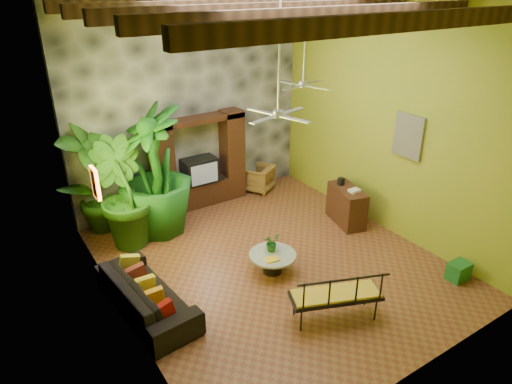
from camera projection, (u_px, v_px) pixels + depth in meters
ground at (271, 261)px, 9.29m from camera, size 7.00×7.00×0.00m
back_wall at (189, 104)px, 10.87m from camera, size 6.00×0.02×5.00m
left_wall at (107, 182)px, 6.73m from camera, size 0.02×7.00×5.00m
right_wall at (388, 119)px, 9.70m from camera, size 0.02×7.00×5.00m
stone_accent_wall at (190, 105)px, 10.82m from camera, size 5.98×0.10×4.98m
ceiling_beams at (276, 9)px, 7.24m from camera, size 5.95×5.36×0.22m
entertainment_center at (199, 169)px, 11.25m from camera, size 2.40×0.55×2.30m
ceiling_fan_front at (278, 102)px, 7.43m from camera, size 1.28×1.28×1.86m
ceiling_fan_back at (304, 74)px, 9.53m from camera, size 1.28×1.28×1.86m
wall_art_mask at (95, 183)px, 7.68m from camera, size 0.06×0.32×0.55m
wall_art_painting at (408, 136)px, 9.31m from camera, size 0.06×0.70×0.90m
sofa at (146, 294)px, 7.80m from camera, size 1.13×2.41×0.68m
wicker_armchair at (258, 178)px, 12.28m from camera, size 1.02×1.03×0.69m
tall_plant_a at (93, 178)px, 9.85m from camera, size 1.66×1.48×2.63m
tall_plant_b at (120, 194)px, 9.43m from camera, size 1.58×1.65×2.35m
tall_plant_c at (155, 171)px, 9.83m from camera, size 1.63×1.63×2.90m
coffee_table at (273, 260)px, 8.87m from camera, size 0.92×0.92×0.40m
centerpiece_plant at (271, 242)px, 8.86m from camera, size 0.39×0.37×0.35m
yellow_tray at (272, 259)px, 8.62m from camera, size 0.29×0.23×0.03m
iron_bench at (339, 294)px, 7.48m from camera, size 1.60×1.09×0.57m
side_console at (347, 206)px, 10.58m from camera, size 0.75×1.18×0.87m
green_bin at (459, 271)px, 8.68m from camera, size 0.41×0.31×0.35m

